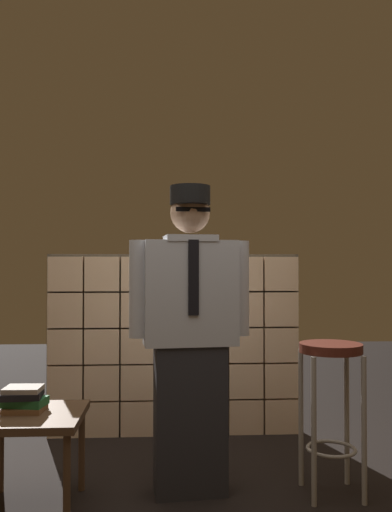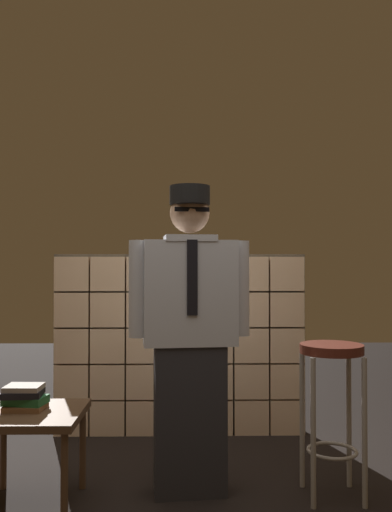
% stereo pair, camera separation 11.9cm
% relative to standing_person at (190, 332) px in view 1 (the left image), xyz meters
% --- Properties ---
extents(glass_block_wall, '(1.88, 0.10, 1.35)m').
position_rel_standing_person_xyz_m(glass_block_wall, '(-0.07, 1.02, -0.22)').
color(glass_block_wall, '#E0B78C').
rests_on(glass_block_wall, ground).
extents(standing_person, '(0.67, 0.31, 1.68)m').
position_rel_standing_person_xyz_m(standing_person, '(0.00, 0.00, 0.00)').
color(standing_person, '#28282D').
rests_on(standing_person, ground).
extents(bar_stool, '(0.34, 0.34, 0.82)m').
position_rel_standing_person_xyz_m(bar_stool, '(0.77, -0.06, -0.27)').
color(bar_stool, '#592319').
rests_on(bar_stool, ground).
extents(side_table, '(0.52, 0.52, 0.49)m').
position_rel_standing_person_xyz_m(side_table, '(-0.82, -0.15, -0.45)').
color(side_table, '#513823').
rests_on(side_table, ground).
extents(book_stack, '(0.23, 0.19, 0.13)m').
position_rel_standing_person_xyz_m(book_stack, '(-0.86, -0.12, -0.32)').
color(book_stack, brown).
rests_on(book_stack, side_table).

